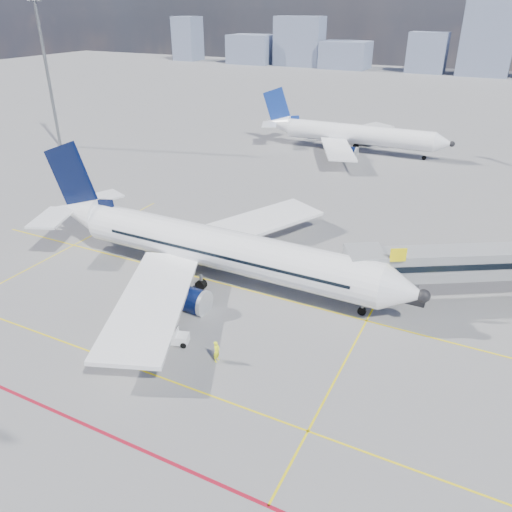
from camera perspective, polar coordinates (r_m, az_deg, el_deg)
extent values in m
plane|color=gray|center=(43.36, -8.70, -8.00)|extent=(420.00, 420.00, 0.00)
cube|color=yellow|center=(48.99, -3.42, -3.27)|extent=(60.00, 0.18, 0.01)
cube|color=yellow|center=(39.67, -13.69, -12.31)|extent=(80.00, 0.15, 0.01)
cube|color=yellow|center=(39.89, 10.21, -11.64)|extent=(0.15, 28.00, 0.01)
cube|color=yellow|center=(60.50, -20.12, 1.18)|extent=(0.15, 30.00, 0.01)
cube|color=maroon|center=(36.59, -19.84, -17.30)|extent=(90.00, 0.25, 0.01)
cube|color=gray|center=(49.23, 24.78, -0.61)|extent=(20.84, 13.93, 2.60)
cube|color=black|center=(49.15, 24.82, -0.40)|extent=(20.52, 13.82, 0.55)
cube|color=gray|center=(45.03, 12.26, -1.11)|extent=(4.49, 4.56, 3.00)
cube|color=black|center=(48.11, 17.52, -4.75)|extent=(2.20, 1.00, 0.70)
cylinder|color=slate|center=(47.44, 17.75, -3.36)|extent=(0.56, 0.56, 2.70)
cube|color=yellow|center=(43.58, 15.95, 0.11)|extent=(1.26, 0.82, 1.20)
cylinder|color=slate|center=(103.42, -22.64, 18.25)|extent=(0.56, 0.56, 25.00)
cube|color=slate|center=(102.72, -24.00, 25.19)|extent=(3.20, 0.40, 0.50)
cube|color=silver|center=(103.45, -24.60, 25.09)|extent=(0.60, 0.15, 0.35)
cube|color=silver|center=(102.55, -24.12, 25.17)|extent=(0.60, 0.15, 0.35)
cube|color=silver|center=(101.66, -23.63, 25.26)|extent=(0.60, 0.15, 0.35)
cube|color=slate|center=(263.19, -7.81, 23.40)|extent=(11.24, 11.04, 19.37)
cube|color=slate|center=(245.86, -0.44, 22.56)|extent=(19.76, 15.05, 12.27)
cube|color=slate|center=(236.11, 4.97, 23.24)|extent=(20.80, 9.98, 20.02)
cube|color=slate|center=(229.38, 10.19, 21.68)|extent=(19.42, 14.45, 10.77)
cube|color=slate|center=(221.81, 18.98, 21.12)|extent=(14.44, 9.71, 14.92)
cube|color=slate|center=(219.08, 25.16, 22.33)|extent=(18.40, 12.64, 31.91)
cylinder|color=white|center=(48.39, -3.68, 0.74)|extent=(31.12, 4.37, 4.04)
cone|color=white|center=(43.12, 16.73, -3.94)|extent=(3.77, 4.08, 4.04)
sphere|color=black|center=(42.97, 18.61, -4.36)|extent=(1.15, 1.15, 1.14)
cone|color=white|center=(59.36, -19.64, 4.85)|extent=(6.67, 4.11, 4.04)
cube|color=black|center=(43.02, 15.09, -2.90)|extent=(1.57, 1.57, 0.47)
cube|color=white|center=(56.94, -0.24, 3.73)|extent=(12.02, 17.79, 0.60)
cube|color=white|center=(43.08, -11.76, -5.06)|extent=(11.74, 17.83, 0.60)
cylinder|color=black|center=(54.37, -0.87, 1.05)|extent=(3.75, 2.42, 2.38)
cylinder|color=black|center=(45.42, -8.01, -4.84)|extent=(3.75, 2.42, 2.38)
cylinder|color=silver|center=(53.56, 0.99, 0.63)|extent=(0.39, 2.45, 2.45)
cylinder|color=silver|center=(44.45, -5.91, -5.47)|extent=(0.39, 2.45, 2.45)
cube|color=black|center=(58.21, -20.18, 8.11)|extent=(7.10, 0.41, 8.83)
cube|color=black|center=(57.27, -18.06, 5.49)|extent=(5.85, 0.37, 2.23)
cube|color=white|center=(61.65, -17.81, 6.30)|extent=(5.10, 6.55, 0.23)
cube|color=white|center=(57.51, -22.30, 4.08)|extent=(5.01, 6.54, 0.23)
cylinder|color=slate|center=(44.88, 12.07, -5.63)|extent=(0.28, 0.28, 1.80)
cylinder|color=black|center=(45.15, 12.01, -6.19)|extent=(0.76, 0.29, 0.76)
cylinder|color=slate|center=(52.05, -3.08, -0.34)|extent=(0.32, 0.32, 1.60)
cylinder|color=black|center=(52.19, -3.07, -0.63)|extent=(1.01, 0.66, 1.00)
cylinder|color=slate|center=(48.05, -6.29, -2.95)|extent=(0.32, 0.32, 1.60)
cylinder|color=black|center=(48.20, -6.27, -3.26)|extent=(1.01, 0.66, 1.00)
cube|color=black|center=(49.58, -2.00, 1.85)|extent=(25.49, 0.37, 0.27)
cube|color=black|center=(46.48, -4.39, -0.01)|extent=(25.49, 0.37, 0.27)
cylinder|color=white|center=(95.49, 11.63, 13.47)|extent=(26.78, 3.85, 3.48)
cone|color=white|center=(93.07, 20.72, 11.97)|extent=(3.26, 3.52, 3.48)
sphere|color=black|center=(92.97, 21.49, 11.83)|extent=(0.99, 0.99, 0.98)
cone|color=white|center=(100.49, 2.43, 14.91)|extent=(5.75, 3.56, 3.48)
cube|color=black|center=(93.06, 20.05, 12.39)|extent=(1.36, 1.36, 0.40)
cube|color=white|center=(103.61, 12.05, 13.91)|extent=(10.06, 15.35, 0.51)
cube|color=white|center=(88.54, 9.32, 11.98)|extent=(10.39, 15.30, 0.51)
cylinder|color=black|center=(100.95, 12.06, 12.93)|extent=(3.24, 2.09, 2.05)
cylinder|color=black|center=(91.24, 10.36, 11.62)|extent=(3.24, 2.09, 2.05)
cylinder|color=silver|center=(100.57, 13.02, 12.78)|extent=(0.34, 2.11, 2.10)
cylinder|color=silver|center=(90.82, 11.40, 11.46)|extent=(0.34, 2.11, 2.10)
cube|color=navy|center=(99.90, 2.46, 16.64)|extent=(6.11, 0.37, 7.60)
cube|color=navy|center=(99.49, 3.61, 15.31)|extent=(5.03, 0.34, 1.92)
cube|color=white|center=(103.13, 2.90, 15.39)|extent=(4.30, 5.62, 0.20)
cube|color=white|center=(98.01, 1.54, 14.80)|extent=(4.40, 5.64, 0.20)
cylinder|color=black|center=(98.54, 11.33, 12.22)|extent=(1.01, 0.66, 1.00)
cylinder|color=black|center=(94.20, 10.56, 11.62)|extent=(1.01, 0.66, 1.00)
cylinder|color=black|center=(94.07, 18.64, 10.58)|extent=(0.76, 0.29, 0.76)
cube|color=white|center=(41.21, -9.10, -9.26)|extent=(2.24, 1.65, 0.73)
cube|color=white|center=(40.99, -9.64, -8.58)|extent=(1.19, 1.27, 0.55)
cube|color=black|center=(40.89, -9.66, -8.38)|extent=(1.08, 1.20, 0.32)
cylinder|color=black|center=(41.18, -10.25, -9.82)|extent=(0.55, 0.35, 0.51)
cylinder|color=black|center=(41.94, -9.83, -9.02)|extent=(0.55, 0.35, 0.51)
cylinder|color=black|center=(40.78, -8.29, -10.06)|extent=(0.55, 0.35, 0.51)
cylinder|color=black|center=(41.54, -7.90, -9.25)|extent=(0.55, 0.35, 0.51)
cube|color=black|center=(43.14, -11.53, -7.96)|extent=(3.90, 2.91, 0.18)
cube|color=white|center=(43.34, -12.20, -6.47)|extent=(2.01, 1.98, 1.53)
cube|color=white|center=(41.99, -11.05, -7.54)|extent=(2.01, 1.98, 1.53)
cylinder|color=black|center=(44.04, -13.18, -7.60)|extent=(0.35, 0.26, 0.32)
cylinder|color=black|center=(44.52, -11.59, -7.01)|extent=(0.35, 0.26, 0.32)
cylinder|color=black|center=(41.96, -11.43, -9.32)|extent=(0.35, 0.26, 0.32)
cylinder|color=black|center=(42.46, -9.78, -8.67)|extent=(0.35, 0.26, 0.32)
cube|color=black|center=(48.20, -12.09, -3.87)|extent=(3.98, 1.88, 0.64)
cube|color=black|center=(47.26, -11.58, -3.14)|extent=(5.54, 1.65, 1.68)
cube|color=yellow|center=(47.55, -11.16, -2.89)|extent=(5.44, 0.83, 1.75)
cube|color=yellow|center=(46.97, -12.01, -3.39)|extent=(5.44, 0.83, 1.75)
cylinder|color=black|center=(48.87, -13.81, -3.80)|extent=(0.57, 0.29, 0.55)
cylinder|color=black|center=(49.59, -12.74, -3.20)|extent=(0.57, 0.29, 0.55)
cylinder|color=black|center=(46.97, -11.38, -4.87)|extent=(0.57, 0.29, 0.55)
cylinder|color=black|center=(47.72, -10.31, -4.22)|extent=(0.57, 0.29, 0.55)
imported|color=#F3FF1A|center=(38.80, -4.52, -10.82)|extent=(0.43, 0.65, 1.79)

